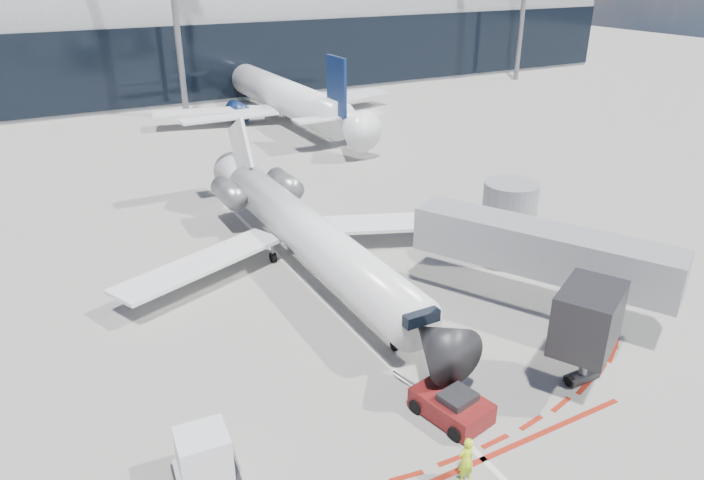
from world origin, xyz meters
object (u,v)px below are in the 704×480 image
regional_jet (303,230)px  uld_container (204,458)px  pushback_tug (452,405)px  ramp_worker (466,460)px

regional_jet → uld_container: bearing=-126.2°
pushback_tug → ramp_worker: ramp_worker is taller
regional_jet → uld_container: 17.07m
regional_jet → pushback_tug: bearing=-91.8°
pushback_tug → ramp_worker: size_ratio=2.69×
ramp_worker → uld_container: uld_container is taller
pushback_tug → uld_container: bearing=160.1°
ramp_worker → uld_container: 9.05m
regional_jet → uld_container: (-10.05, -13.73, -1.32)m
regional_jet → uld_container: size_ratio=12.05×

